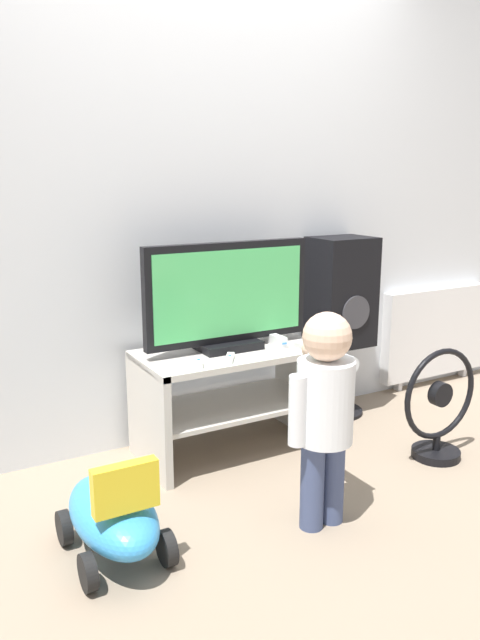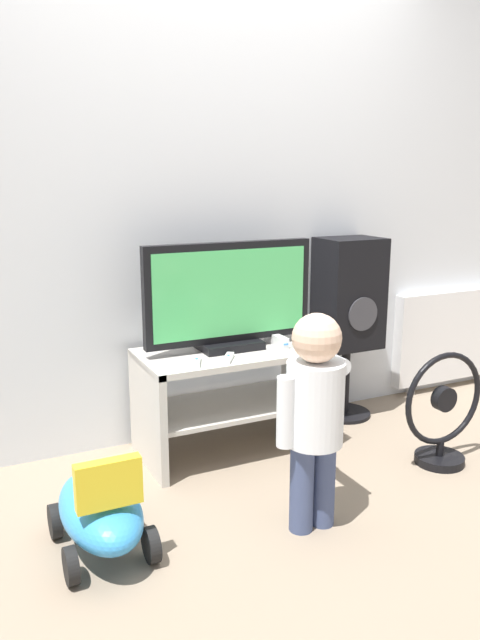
{
  "view_description": "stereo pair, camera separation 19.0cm",
  "coord_description": "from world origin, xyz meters",
  "px_view_note": "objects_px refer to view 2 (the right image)",
  "views": [
    {
      "loc": [
        -1.41,
        -2.35,
        1.36
      ],
      "look_at": [
        0.0,
        0.14,
        0.7
      ],
      "focal_mm": 35.0,
      "sensor_mm": 36.0,
      "label": 1
    },
    {
      "loc": [
        -1.24,
        -2.44,
        1.36
      ],
      "look_at": [
        0.0,
        0.14,
        0.7
      ],
      "focal_mm": 35.0,
      "sensor_mm": 36.0,
      "label": 2
    }
  ],
  "objects_px": {
    "television": "(229,297)",
    "radiator": "(450,335)",
    "game_console": "(276,340)",
    "floor_fan": "(443,415)",
    "remote_primary": "(197,361)",
    "child": "(314,404)",
    "ride_on_toy": "(101,510)",
    "remote_secondary": "(228,358)",
    "speaker_tower": "(349,299)"
  },
  "relations": [
    {
      "from": "remote_secondary",
      "to": "ride_on_toy",
      "type": "relative_size",
      "value": 0.22
    },
    {
      "from": "speaker_tower",
      "to": "radiator",
      "type": "xyz_separation_m",
      "value": [
        0.89,
        0.12,
        -0.34
      ]
    },
    {
      "from": "remote_primary",
      "to": "speaker_tower",
      "type": "height_order",
      "value": "speaker_tower"
    },
    {
      "from": "remote_secondary",
      "to": "floor_fan",
      "type": "relative_size",
      "value": 0.23
    },
    {
      "from": "television",
      "to": "speaker_tower",
      "type": "xyz_separation_m",
      "value": [
        0.79,
        0.11,
        -0.09
      ]
    },
    {
      "from": "television",
      "to": "radiator",
      "type": "distance_m",
      "value": 1.75
    },
    {
      "from": "game_console",
      "to": "speaker_tower",
      "type": "xyz_separation_m",
      "value": [
        0.54,
        0.15,
        0.14
      ]
    },
    {
      "from": "remote_secondary",
      "to": "child",
      "type": "relative_size",
      "value": 0.15
    },
    {
      "from": "remote_primary",
      "to": "ride_on_toy",
      "type": "bearing_deg",
      "value": -141.77
    },
    {
      "from": "game_console",
      "to": "remote_primary",
      "type": "bearing_deg",
      "value": -164.83
    },
    {
      "from": "child",
      "to": "floor_fan",
      "type": "xyz_separation_m",
      "value": [
        0.86,
        0.2,
        -0.26
      ]
    },
    {
      "from": "remote_primary",
      "to": "radiator",
      "type": "relative_size",
      "value": 0.15
    },
    {
      "from": "floor_fan",
      "to": "radiator",
      "type": "xyz_separation_m",
      "value": [
        0.84,
        0.83,
        0.1
      ]
    },
    {
      "from": "remote_secondary",
      "to": "speaker_tower",
      "type": "relative_size",
      "value": 0.12
    },
    {
      "from": "speaker_tower",
      "to": "ride_on_toy",
      "type": "bearing_deg",
      "value": -155.57
    },
    {
      "from": "remote_secondary",
      "to": "floor_fan",
      "type": "height_order",
      "value": "floor_fan"
    },
    {
      "from": "floor_fan",
      "to": "radiator",
      "type": "bearing_deg",
      "value": 44.83
    },
    {
      "from": "radiator",
      "to": "ride_on_toy",
      "type": "bearing_deg",
      "value": -161.36
    },
    {
      "from": "television",
      "to": "floor_fan",
      "type": "bearing_deg",
      "value": -35.69
    },
    {
      "from": "remote_primary",
      "to": "ride_on_toy",
      "type": "relative_size",
      "value": 0.23
    },
    {
      "from": "speaker_tower",
      "to": "ride_on_toy",
      "type": "height_order",
      "value": "speaker_tower"
    },
    {
      "from": "game_console",
      "to": "remote_secondary",
      "type": "relative_size",
      "value": 1.59
    },
    {
      "from": "remote_primary",
      "to": "child",
      "type": "relative_size",
      "value": 0.15
    },
    {
      "from": "game_console",
      "to": "remote_secondary",
      "type": "distance_m",
      "value": 0.36
    },
    {
      "from": "television",
      "to": "ride_on_toy",
      "type": "xyz_separation_m",
      "value": [
        -0.81,
        -0.61,
        -0.62
      ]
    },
    {
      "from": "television",
      "to": "speaker_tower",
      "type": "distance_m",
      "value": 0.8
    },
    {
      "from": "floor_fan",
      "to": "game_console",
      "type": "bearing_deg",
      "value": 136.27
    },
    {
      "from": "ride_on_toy",
      "to": "television",
      "type": "bearing_deg",
      "value": 37.08
    },
    {
      "from": "ride_on_toy",
      "to": "child",
      "type": "bearing_deg",
      "value": -13.7
    },
    {
      "from": "ride_on_toy",
      "to": "radiator",
      "type": "bearing_deg",
      "value": 18.64
    },
    {
      "from": "ride_on_toy",
      "to": "radiator",
      "type": "height_order",
      "value": "radiator"
    },
    {
      "from": "television",
      "to": "remote_secondary",
      "type": "relative_size",
      "value": 6.84
    },
    {
      "from": "television",
      "to": "remote_secondary",
      "type": "bearing_deg",
      "value": -116.43
    },
    {
      "from": "game_console",
      "to": "floor_fan",
      "type": "bearing_deg",
      "value": -43.73
    },
    {
      "from": "speaker_tower",
      "to": "floor_fan",
      "type": "xyz_separation_m",
      "value": [
        0.06,
        -0.72,
        -0.44
      ]
    },
    {
      "from": "remote_primary",
      "to": "floor_fan",
      "type": "xyz_separation_m",
      "value": [
        1.08,
        -0.44,
        -0.29
      ]
    },
    {
      "from": "remote_primary",
      "to": "radiator",
      "type": "xyz_separation_m",
      "value": [
        1.92,
        0.39,
        -0.19
      ]
    },
    {
      "from": "child",
      "to": "remote_secondary",
      "type": "bearing_deg",
      "value": 96.53
    },
    {
      "from": "remote_secondary",
      "to": "speaker_tower",
      "type": "distance_m",
      "value": 0.93
    },
    {
      "from": "remote_primary",
      "to": "radiator",
      "type": "distance_m",
      "value": 1.97
    },
    {
      "from": "remote_primary",
      "to": "child",
      "type": "xyz_separation_m",
      "value": [
        0.23,
        -0.64,
        -0.02
      ]
    },
    {
      "from": "remote_primary",
      "to": "game_console",
      "type": "bearing_deg",
      "value": 15.17
    },
    {
      "from": "child",
      "to": "speaker_tower",
      "type": "relative_size",
      "value": 0.84
    },
    {
      "from": "television",
      "to": "speaker_tower",
      "type": "height_order",
      "value": "television"
    },
    {
      "from": "game_console",
      "to": "remote_primary",
      "type": "distance_m",
      "value": 0.5
    },
    {
      "from": "child",
      "to": "radiator",
      "type": "height_order",
      "value": "child"
    },
    {
      "from": "game_console",
      "to": "child",
      "type": "xyz_separation_m",
      "value": [
        -0.26,
        -0.77,
        -0.04
      ]
    },
    {
      "from": "game_console",
      "to": "remote_primary",
      "type": "height_order",
      "value": "game_console"
    },
    {
      "from": "remote_secondary",
      "to": "remote_primary",
      "type": "bearing_deg",
      "value": 175.73
    },
    {
      "from": "game_console",
      "to": "ride_on_toy",
      "type": "bearing_deg",
      "value": -151.27
    }
  ]
}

